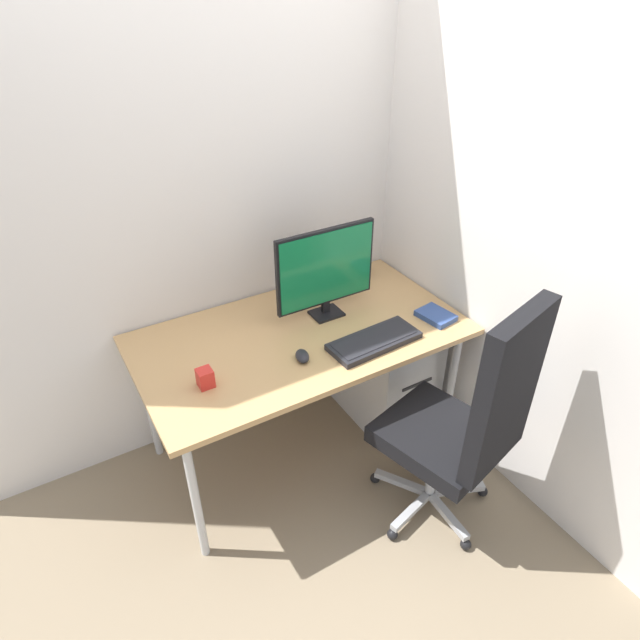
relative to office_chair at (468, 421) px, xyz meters
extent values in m
plane|color=gray|center=(-0.36, 0.75, -0.62)|extent=(8.00, 8.00, 0.00)
cube|color=white|center=(-0.36, 1.20, 0.78)|extent=(3.19, 0.04, 2.80)
cube|color=white|center=(0.43, 0.51, 0.78)|extent=(0.04, 2.50, 2.80)
cube|color=tan|center=(-0.36, 0.75, 0.11)|extent=(1.52, 0.83, 0.03)
cylinder|color=silver|center=(-1.05, 0.41, -0.26)|extent=(0.04, 0.04, 0.71)
cylinder|color=silver|center=(0.32, 0.41, -0.26)|extent=(0.04, 0.04, 0.71)
cylinder|color=silver|center=(-1.05, 1.09, -0.26)|extent=(0.04, 0.04, 0.71)
cylinder|color=silver|center=(0.32, 1.09, -0.26)|extent=(0.04, 0.04, 0.71)
sphere|color=black|center=(-0.30, 0.05, -0.59)|extent=(0.05, 0.05, 0.05)
cube|color=#B2B5BA|center=(-0.16, 0.08, -0.55)|extent=(0.28, 0.10, 0.03)
sphere|color=black|center=(-0.05, -0.16, -0.59)|extent=(0.05, 0.05, 0.05)
cube|color=#B2B5BA|center=(-0.04, -0.02, -0.55)|extent=(0.05, 0.28, 0.03)
sphere|color=black|center=(0.23, 0.01, -0.59)|extent=(0.05, 0.05, 0.05)
cube|color=#B2B5BA|center=(0.10, 0.06, -0.55)|extent=(0.27, 0.13, 0.03)
sphere|color=black|center=(0.15, 0.33, -0.59)|extent=(0.05, 0.05, 0.05)
cube|color=#B2B5BA|center=(0.06, 0.22, -0.55)|extent=(0.20, 0.23, 0.03)
sphere|color=black|center=(-0.18, 0.35, -0.59)|extent=(0.05, 0.05, 0.05)
cube|color=#B2B5BA|center=(-0.10, 0.23, -0.55)|extent=(0.18, 0.25, 0.03)
cylinder|color=#B2B5BA|center=(-0.03, 0.11, -0.37)|extent=(0.04, 0.04, 0.32)
cube|color=black|center=(-0.03, 0.11, -0.17)|extent=(0.55, 0.58, 0.08)
cube|color=black|center=(0.03, -0.12, 0.23)|extent=(0.40, 0.17, 0.71)
cube|color=silver|center=(0.16, 0.76, -0.34)|extent=(0.37, 0.53, 0.56)
cube|color=#262628|center=(0.16, 0.49, -0.23)|extent=(0.19, 0.01, 0.02)
cube|color=black|center=(-0.18, 0.82, 0.13)|extent=(0.15, 0.12, 0.01)
cube|color=black|center=(-0.18, 0.83, 0.16)|extent=(0.04, 0.02, 0.07)
cube|color=black|center=(-0.18, 0.84, 0.38)|extent=(0.51, 0.02, 0.38)
cube|color=#14723F|center=(-0.18, 0.82, 0.38)|extent=(0.49, 0.01, 0.36)
cube|color=black|center=(-0.12, 0.51, 0.13)|extent=(0.44, 0.20, 0.03)
cube|color=black|center=(-0.12, 0.51, 0.15)|extent=(0.40, 0.16, 0.00)
ellipsoid|color=black|center=(-0.46, 0.57, 0.14)|extent=(0.08, 0.10, 0.04)
cylinder|color=#9EA0A5|center=(0.20, 1.06, 0.17)|extent=(0.08, 0.08, 0.11)
cylinder|color=silver|center=(0.20, 1.06, 0.23)|extent=(0.02, 0.01, 0.11)
cylinder|color=silver|center=(0.21, 1.06, 0.23)|extent=(0.02, 0.01, 0.11)
torus|color=red|center=(0.20, 1.06, 0.18)|extent=(0.03, 0.04, 0.01)
cylinder|color=#3FAD59|center=(0.22, 1.05, 0.22)|extent=(0.02, 0.02, 0.13)
cylinder|color=purple|center=(0.21, 1.04, 0.22)|extent=(0.02, 0.01, 0.14)
cube|color=#334C8C|center=(0.26, 0.53, 0.13)|extent=(0.15, 0.19, 0.03)
cube|color=red|center=(-0.88, 0.62, 0.16)|extent=(0.06, 0.06, 0.08)
camera|label=1|loc=(-1.34, -1.08, 1.56)|focal=30.42mm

